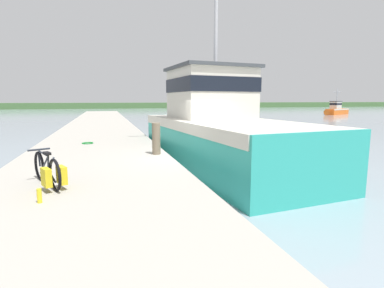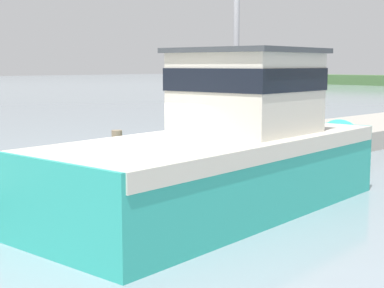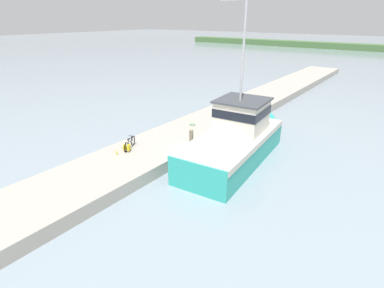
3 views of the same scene
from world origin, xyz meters
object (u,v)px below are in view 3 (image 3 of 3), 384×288
Objects in this scene: mooring_post at (191,137)px; water_bottle_by_bike at (117,153)px; bicycle_touring at (129,145)px; fishing_boat_main at (237,138)px.

water_bottle_by_bike is at bearing -123.75° from mooring_post.
bicycle_touring is 6.26× the size of water_bottle_by_bike.
fishing_boat_main is at bearing 27.63° from mooring_post.
bicycle_touring is 0.99m from water_bottle_by_bike.
fishing_boat_main is 7.56m from water_bottle_by_bike.
mooring_post is 4.06× the size of water_bottle_by_bike.
fishing_boat_main is at bearing 45.49° from water_bottle_by_bike.
fishing_boat_main is 45.10× the size of water_bottle_by_bike.
mooring_post is 4.84m from water_bottle_by_bike.
fishing_boat_main is 7.21× the size of bicycle_touring.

